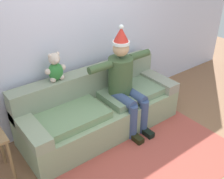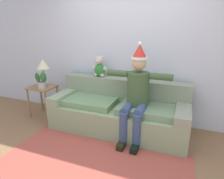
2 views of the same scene
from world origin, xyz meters
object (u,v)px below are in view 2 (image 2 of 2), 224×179
person_seated (136,92)px  table_lamp (43,65)px  couch (119,111)px  teddy_bear (100,67)px  side_table (43,92)px  potted_plant (41,80)px

person_seated → table_lamp: person_seated is taller
couch → person_seated: (0.33, -0.17, 0.43)m
teddy_bear → side_table: (-1.08, -0.32, -0.51)m
teddy_bear → table_lamp: 1.10m
person_seated → side_table: person_seated is taller
couch → potted_plant: 1.55m
teddy_bear → potted_plant: (-1.01, -0.41, -0.23)m
table_lamp → potted_plant: (0.07, -0.18, -0.24)m
couch → teddy_bear: 0.87m
teddy_bear → side_table: teddy_bear is taller
teddy_bear → person_seated: bearing=-27.7°
couch → side_table: size_ratio=3.72×
table_lamp → teddy_bear: bearing=12.2°
person_seated → potted_plant: person_seated is taller
side_table → table_lamp: table_lamp is taller
table_lamp → person_seated: bearing=-5.8°
couch → teddy_bear: size_ratio=5.96×
couch → potted_plant: size_ratio=6.88×
potted_plant → teddy_bear: bearing=22.1°
teddy_bear → potted_plant: size_ratio=1.15×
side_table → table_lamp: (0.01, 0.08, 0.52)m
teddy_bear → side_table: 1.24m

